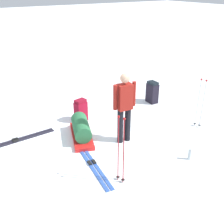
# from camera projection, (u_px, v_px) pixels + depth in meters

# --- Properties ---
(ground_plane) EXTENTS (80.00, 80.00, 0.00)m
(ground_plane) POSITION_uv_depth(u_px,v_px,m) (112.00, 137.00, 6.68)
(ground_plane) COLOR white
(skier_standing) EXTENTS (0.25, 0.57, 1.70)m
(skier_standing) POSITION_uv_depth(u_px,v_px,m) (124.00, 105.00, 6.13)
(skier_standing) COLOR black
(skier_standing) RESTS_ON ground_plane
(ski_pair_near) EXTENTS (1.87, 0.41, 0.05)m
(ski_pair_near) POSITION_uv_depth(u_px,v_px,m) (92.00, 163.00, 5.71)
(ski_pair_near) COLOR #2E54AA
(ski_pair_near) RESTS_ON ground_plane
(ski_pair_far) EXTENTS (0.23, 1.94, 0.05)m
(ski_pair_far) POSITION_uv_depth(u_px,v_px,m) (16.00, 141.00, 6.52)
(ski_pair_far) COLOR #211F2C
(ski_pair_far) RESTS_ON ground_plane
(backpack_large_dark) EXTENTS (0.36, 0.25, 0.69)m
(backpack_large_dark) POSITION_uv_depth(u_px,v_px,m) (152.00, 92.00, 8.50)
(backpack_large_dark) COLOR black
(backpack_large_dark) RESTS_ON ground_plane
(backpack_bright) EXTENTS (0.29, 0.36, 0.63)m
(backpack_bright) POSITION_uv_depth(u_px,v_px,m) (81.00, 111.00, 7.36)
(backpack_bright) COLOR maroon
(backpack_bright) RESTS_ON ground_plane
(ski_poles_planted_near) EXTENTS (0.19, 0.11, 1.40)m
(ski_poles_planted_near) POSITION_uv_depth(u_px,v_px,m) (121.00, 147.00, 4.89)
(ski_poles_planted_near) COLOR maroon
(ski_poles_planted_near) RESTS_ON ground_plane
(ski_poles_planted_far) EXTENTS (0.19, 0.11, 1.33)m
(ski_poles_planted_far) POSITION_uv_depth(u_px,v_px,m) (201.00, 101.00, 6.87)
(ski_poles_planted_far) COLOR #ABAFBF
(ski_poles_planted_far) RESTS_ON ground_plane
(gear_sled) EXTENTS (1.38, 0.87, 0.49)m
(gear_sled) POSITION_uv_depth(u_px,v_px,m) (81.00, 129.00, 6.59)
(gear_sled) COLOR red
(gear_sled) RESTS_ON ground_plane
(thermos_bottle) EXTENTS (0.07, 0.07, 0.26)m
(thermos_bottle) POSITION_uv_depth(u_px,v_px,m) (190.00, 154.00, 5.81)
(thermos_bottle) COLOR #ADBBBF
(thermos_bottle) RESTS_ON ground_plane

